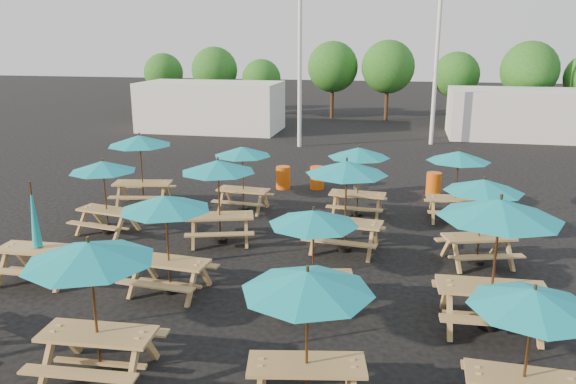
% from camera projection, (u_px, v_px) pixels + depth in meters
% --- Properties ---
extents(ground, '(120.00, 120.00, 0.00)m').
position_uv_depth(ground, '(276.00, 248.00, 14.56)').
color(ground, black).
rests_on(ground, ground).
extents(picnic_unit_1, '(1.85, 1.63, 2.28)m').
position_uv_depth(picnic_unit_1, '(37.00, 240.00, 12.42)').
color(picnic_unit_1, '#A7784A').
rests_on(picnic_unit_1, ground).
extents(picnic_unit_2, '(2.10, 2.10, 2.07)m').
position_uv_depth(picnic_unit_2, '(103.00, 171.00, 15.21)').
color(picnic_unit_2, '#A7784A').
rests_on(picnic_unit_2, ground).
extents(picnic_unit_3, '(2.35, 2.35, 2.33)m').
position_uv_depth(picnic_unit_3, '(140.00, 145.00, 17.73)').
color(picnic_unit_3, '#A7784A').
rests_on(picnic_unit_3, ground).
extents(picnic_unit_4, '(2.12, 2.12, 2.31)m').
position_uv_depth(picnic_unit_4, '(90.00, 260.00, 8.54)').
color(picnic_unit_4, '#A7784A').
rests_on(picnic_unit_4, ground).
extents(picnic_unit_5, '(2.03, 2.03, 2.17)m').
position_uv_depth(picnic_unit_5, '(166.00, 209.00, 11.54)').
color(picnic_unit_5, '#A7784A').
rests_on(picnic_unit_5, ground).
extents(picnic_unit_6, '(2.44, 2.44, 2.25)m').
position_uv_depth(picnic_unit_6, '(218.00, 171.00, 14.48)').
color(picnic_unit_6, '#A7784A').
rests_on(picnic_unit_6, ground).
extents(picnic_unit_7, '(1.93, 1.93, 2.06)m').
position_uv_depth(picnic_unit_7, '(242.00, 155.00, 17.29)').
color(picnic_unit_7, '#A7784A').
rests_on(picnic_unit_7, ground).
extents(picnic_unit_8, '(2.21, 2.21, 2.19)m').
position_uv_depth(picnic_unit_8, '(307.00, 290.00, 7.79)').
color(picnic_unit_8, '#A7784A').
rests_on(picnic_unit_8, ground).
extents(picnic_unit_9, '(2.14, 2.14, 2.06)m').
position_uv_depth(picnic_unit_9, '(314.00, 223.00, 10.92)').
color(picnic_unit_9, '#A7784A').
rests_on(picnic_unit_9, ground).
extents(picnic_unit_10, '(2.28, 2.28, 2.37)m').
position_uv_depth(picnic_unit_10, '(346.00, 173.00, 13.84)').
color(picnic_unit_10, '#A7784A').
rests_on(picnic_unit_10, ground).
extents(picnic_unit_11, '(1.97, 1.97, 2.15)m').
position_uv_depth(picnic_unit_11, '(359.00, 157.00, 16.70)').
color(picnic_unit_11, '#A7784A').
rests_on(picnic_unit_11, ground).
extents(picnic_unit_12, '(1.82, 1.82, 2.03)m').
position_uv_depth(picnic_unit_12, '(533.00, 307.00, 7.57)').
color(picnic_unit_12, '#A7784A').
rests_on(picnic_unit_12, ground).
extents(picnic_unit_13, '(2.30, 2.30, 2.54)m').
position_uv_depth(picnic_unit_13, '(499.00, 217.00, 9.99)').
color(picnic_unit_13, '#A7784A').
rests_on(picnic_unit_13, ground).
extents(picnic_unit_14, '(2.31, 2.31, 2.12)m').
position_uv_depth(picnic_unit_14, '(483.00, 191.00, 13.06)').
color(picnic_unit_14, '#A7784A').
rests_on(picnic_unit_14, ground).
extents(picnic_unit_15, '(1.94, 1.94, 2.12)m').
position_uv_depth(picnic_unit_15, '(458.00, 160.00, 16.28)').
color(picnic_unit_15, '#A7784A').
rests_on(picnic_unit_15, ground).
extents(waste_bin_0, '(0.51, 0.51, 0.82)m').
position_uv_depth(waste_bin_0, '(283.00, 178.00, 20.18)').
color(waste_bin_0, '#DB560C').
rests_on(waste_bin_0, ground).
extents(waste_bin_1, '(0.51, 0.51, 0.82)m').
position_uv_depth(waste_bin_1, '(317.00, 178.00, 20.16)').
color(waste_bin_1, '#DB560C').
rests_on(waste_bin_1, ground).
extents(waste_bin_2, '(0.51, 0.51, 0.82)m').
position_uv_depth(waste_bin_2, '(361.00, 182.00, 19.59)').
color(waste_bin_2, gray).
rests_on(waste_bin_2, ground).
extents(waste_bin_3, '(0.51, 0.51, 0.82)m').
position_uv_depth(waste_bin_3, '(434.00, 184.00, 19.27)').
color(waste_bin_3, '#DB560C').
rests_on(waste_bin_3, ground).
extents(mast_0, '(0.20, 0.20, 12.00)m').
position_uv_depth(mast_0, '(300.00, 22.00, 26.58)').
color(mast_0, silver).
rests_on(mast_0, ground).
extents(mast_1, '(0.20, 0.20, 12.00)m').
position_uv_depth(mast_1, '(439.00, 22.00, 27.20)').
color(mast_1, silver).
rests_on(mast_1, ground).
extents(event_tent_0, '(8.00, 4.00, 2.80)m').
position_uv_depth(event_tent_0, '(211.00, 106.00, 32.75)').
color(event_tent_0, silver).
rests_on(event_tent_0, ground).
extents(event_tent_1, '(7.00, 4.00, 2.60)m').
position_uv_depth(event_tent_1, '(516.00, 114.00, 30.40)').
color(event_tent_1, silver).
rests_on(event_tent_1, ground).
extents(tree_0, '(2.80, 2.80, 4.24)m').
position_uv_depth(tree_0, '(164.00, 73.00, 40.40)').
color(tree_0, '#382314').
rests_on(tree_0, ground).
extents(tree_1, '(3.11, 3.11, 4.72)m').
position_uv_depth(tree_1, '(215.00, 70.00, 38.20)').
color(tree_1, '#382314').
rests_on(tree_1, ground).
extents(tree_2, '(2.59, 2.59, 3.93)m').
position_uv_depth(tree_2, '(261.00, 79.00, 37.45)').
color(tree_2, '#382314').
rests_on(tree_2, ground).
extents(tree_3, '(3.36, 3.36, 5.09)m').
position_uv_depth(tree_3, '(333.00, 67.00, 37.34)').
color(tree_3, '#382314').
rests_on(tree_3, ground).
extents(tree_4, '(3.41, 3.41, 5.17)m').
position_uv_depth(tree_4, '(388.00, 67.00, 36.18)').
color(tree_4, '#382314').
rests_on(tree_4, ground).
extents(tree_5, '(2.94, 2.94, 4.45)m').
position_uv_depth(tree_5, '(456.00, 75.00, 35.86)').
color(tree_5, '#382314').
rests_on(tree_5, ground).
extents(tree_6, '(3.38, 3.38, 5.13)m').
position_uv_depth(tree_6, '(529.00, 70.00, 33.28)').
color(tree_6, '#382314').
rests_on(tree_6, ground).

